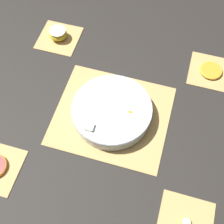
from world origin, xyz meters
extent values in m
plane|color=black|center=(0.00, 0.00, 0.00)|extent=(6.00, 6.00, 0.00)
cube|color=tan|center=(0.00, 0.00, 0.00)|extent=(0.41, 0.36, 0.01)
cube|color=#3D2D19|center=(-0.15, 0.00, 0.00)|extent=(0.01, 0.36, 0.00)
cube|color=#3D2D19|center=(-0.10, 0.00, 0.00)|extent=(0.01, 0.36, 0.00)
cube|color=#3D2D19|center=(-0.05, 0.00, 0.00)|extent=(0.01, 0.36, 0.00)
cube|color=#3D2D19|center=(0.00, 0.00, 0.00)|extent=(0.01, 0.36, 0.00)
cube|color=#3D2D19|center=(0.05, 0.00, 0.00)|extent=(0.01, 0.36, 0.00)
cube|color=#3D2D19|center=(0.10, 0.00, 0.00)|extent=(0.01, 0.36, 0.00)
cube|color=#3D2D19|center=(0.15, 0.00, 0.00)|extent=(0.01, 0.36, 0.00)
cube|color=#3D2D19|center=(-0.31, -0.30, 0.00)|extent=(0.00, 0.16, 0.00)
cube|color=#3D2D19|center=(-0.27, -0.30, 0.00)|extent=(0.00, 0.16, 0.00)
cube|color=tan|center=(0.32, -0.30, 0.00)|extent=(0.17, 0.17, 0.01)
cube|color=#3D2D19|center=(0.28, -0.30, 0.00)|extent=(0.00, 0.16, 0.00)
cube|color=#3D2D19|center=(0.32, -0.30, 0.00)|extent=(0.00, 0.16, 0.00)
cube|color=tan|center=(-0.32, 0.30, 0.00)|extent=(0.17, 0.17, 0.01)
cube|color=#3D2D19|center=(-0.36, 0.30, 0.00)|extent=(0.00, 0.16, 0.00)
cube|color=#3D2D19|center=(-0.32, 0.30, 0.00)|extent=(0.00, 0.16, 0.00)
cube|color=#3D2D19|center=(-0.28, 0.30, 0.00)|extent=(0.00, 0.16, 0.00)
cube|color=tan|center=(0.32, 0.30, 0.00)|extent=(0.17, 0.17, 0.01)
cube|color=#3D2D19|center=(0.27, 0.30, 0.00)|extent=(0.00, 0.16, 0.00)
cube|color=#3D2D19|center=(0.31, 0.30, 0.00)|extent=(0.00, 0.16, 0.00)
cube|color=#3D2D19|center=(0.34, 0.30, 0.00)|extent=(0.00, 0.16, 0.00)
cube|color=#3D2D19|center=(0.37, 0.30, 0.00)|extent=(0.00, 0.16, 0.00)
cylinder|color=silver|center=(0.00, 0.00, 0.03)|extent=(0.28, 0.28, 0.05)
torus|color=silver|center=(0.00, 0.00, 0.05)|extent=(0.29, 0.29, 0.01)
cylinder|color=#F7EFC6|center=(-0.02, -0.10, 0.04)|extent=(0.03, 0.03, 0.01)
cylinder|color=#F7EFC6|center=(0.05, 0.08, 0.05)|extent=(0.03, 0.03, 0.01)
cylinder|color=#F7EFC6|center=(-0.03, 0.02, 0.05)|extent=(0.03, 0.03, 0.01)
cylinder|color=#F7EFC6|center=(-0.06, -0.06, 0.03)|extent=(0.03, 0.03, 0.01)
cylinder|color=#F7EFC6|center=(0.02, 0.09, 0.04)|extent=(0.03, 0.03, 0.01)
cylinder|color=#F7EFC6|center=(-0.07, -0.04, 0.03)|extent=(0.02, 0.02, 0.01)
cube|color=beige|center=(0.06, 0.06, 0.03)|extent=(0.02, 0.02, 0.02)
cube|color=beige|center=(-0.09, 0.04, 0.04)|extent=(0.03, 0.03, 0.03)
cube|color=beige|center=(-0.02, 0.08, 0.03)|extent=(0.03, 0.03, 0.03)
cube|color=beige|center=(0.01, -0.09, 0.05)|extent=(0.02, 0.02, 0.02)
cube|color=beige|center=(0.04, -0.01, 0.02)|extent=(0.03, 0.03, 0.03)
cube|color=beige|center=(0.04, -0.08, 0.04)|extent=(0.02, 0.02, 0.02)
cube|color=beige|center=(0.11, -0.04, 0.05)|extent=(0.03, 0.03, 0.03)
cube|color=beige|center=(-0.01, -0.07, 0.03)|extent=(0.03, 0.03, 0.03)
cube|color=beige|center=(-0.05, -0.10, 0.05)|extent=(0.03, 0.03, 0.03)
cube|color=beige|center=(0.09, -0.03, 0.02)|extent=(0.02, 0.02, 0.02)
cube|color=beige|center=(-0.09, -0.08, 0.02)|extent=(0.03, 0.03, 0.03)
cube|color=beige|center=(-0.02, 0.11, 0.04)|extent=(0.03, 0.03, 0.03)
cube|color=beige|center=(0.10, 0.01, 0.04)|extent=(0.02, 0.02, 0.02)
ellipsoid|color=orange|center=(-0.08, -0.07, 0.05)|extent=(0.03, 0.01, 0.01)
ellipsoid|color=orange|center=(-0.02, -0.01, 0.05)|extent=(0.03, 0.01, 0.01)
ellipsoid|color=orange|center=(0.01, 0.07, 0.05)|extent=(0.03, 0.01, 0.01)
ellipsoid|color=orange|center=(0.02, -0.02, 0.04)|extent=(0.03, 0.02, 0.01)
ellipsoid|color=orange|center=(-0.08, 0.00, 0.03)|extent=(0.03, 0.02, 0.01)
ellipsoid|color=orange|center=(0.06, 0.00, 0.05)|extent=(0.03, 0.02, 0.01)
ellipsoid|color=orange|center=(-0.08, -0.03, 0.05)|extent=(0.03, 0.02, 0.01)
ellipsoid|color=gold|center=(-0.32, 0.30, 0.03)|extent=(0.07, 0.07, 0.04)
cylinder|color=beige|center=(-0.32, 0.30, 0.05)|extent=(0.07, 0.07, 0.00)
cylinder|color=orange|center=(0.32, 0.30, 0.01)|extent=(0.08, 0.08, 0.01)
torus|color=#F4A82D|center=(0.32, 0.30, 0.01)|extent=(0.09, 0.09, 0.01)
cylinder|color=#F7EFC6|center=(0.32, -0.30, 0.01)|extent=(0.03, 0.03, 0.01)
torus|color=yellow|center=(0.32, -0.30, 0.01)|extent=(0.03, 0.03, 0.01)
camera|label=1|loc=(0.15, -0.53, 1.01)|focal=50.00mm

